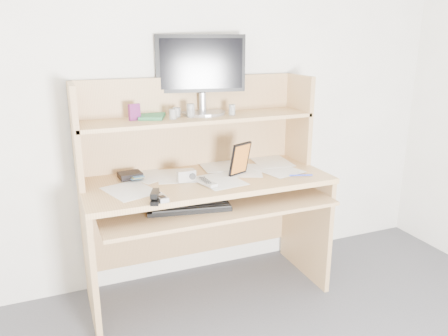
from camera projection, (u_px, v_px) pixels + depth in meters
name	position (u px, v px, depth m)	size (l,w,h in m)	color
back_wall	(188.00, 85.00, 2.65)	(3.60, 0.04, 2.50)	white
desk	(202.00, 183.00, 2.60)	(1.40, 0.70, 1.30)	tan
paper_clutter	(207.00, 177.00, 2.51)	(1.32, 0.54, 0.01)	white
keyboard	(189.00, 207.00, 2.31)	(0.46, 0.23, 0.03)	black
tv_remote	(205.00, 182.00, 2.39)	(0.05, 0.17, 0.02)	#A2A29D
flip_phone	(162.00, 197.00, 2.15)	(0.05, 0.09, 0.02)	silver
stapler	(155.00, 196.00, 2.14)	(0.04, 0.15, 0.05)	black
wallet	(130.00, 175.00, 2.49)	(0.13, 0.10, 0.03)	black
sticky_note_pad	(190.00, 178.00, 2.50)	(0.07, 0.07, 0.01)	#DDE53C
digital_camera	(186.00, 176.00, 2.42)	(0.10, 0.04, 0.06)	#B2B2B4
game_case	(240.00, 159.00, 2.52)	(0.14, 0.02, 0.19)	black
blue_pen	(301.00, 175.00, 2.53)	(0.01, 0.01, 0.13)	#192EBC
card_box	(134.00, 112.00, 2.42)	(0.07, 0.02, 0.09)	maroon
shelf_book	(152.00, 116.00, 2.51)	(0.13, 0.18, 0.02)	#2D7144
chip_stack_a	(173.00, 114.00, 2.46)	(0.04, 0.04, 0.06)	black
chip_stack_b	(232.00, 110.00, 2.59)	(0.04, 0.04, 0.06)	white
chip_stack_c	(177.00, 112.00, 2.53)	(0.04, 0.04, 0.06)	black
chip_stack_d	(191.00, 111.00, 2.51)	(0.04, 0.04, 0.08)	silver
monitor	(201.00, 72.00, 2.59)	(0.53, 0.27, 0.46)	#A8A8AD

